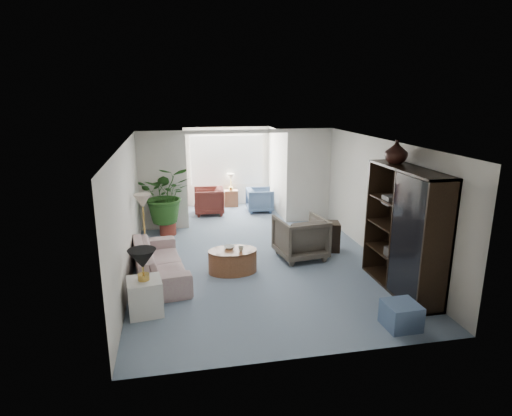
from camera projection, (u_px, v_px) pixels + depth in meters
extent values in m
plane|color=#7D91A5|center=(262.00, 269.00, 8.52)|extent=(6.00, 6.00, 0.00)
plane|color=#7D91A5|center=(233.00, 214.00, 12.41)|extent=(2.60, 2.60, 0.00)
cube|color=silver|center=(163.00, 181.00, 10.68)|extent=(1.20, 0.12, 2.50)
cube|color=silver|center=(309.00, 176.00, 11.39)|extent=(1.20, 0.12, 2.50)
cube|color=silver|center=(238.00, 132.00, 10.73)|extent=(2.60, 0.12, 0.10)
cube|color=white|center=(227.00, 160.00, 13.06)|extent=(2.20, 0.02, 1.50)
cube|color=white|center=(227.00, 160.00, 13.04)|extent=(2.20, 0.02, 1.50)
cube|color=beige|center=(385.00, 181.00, 8.44)|extent=(0.04, 0.50, 0.40)
imported|color=#B8AA9C|center=(160.00, 262.00, 8.06)|extent=(1.14, 2.30, 0.64)
cube|color=silver|center=(145.00, 297.00, 6.75)|extent=(0.58, 0.58, 0.57)
cone|color=black|center=(142.00, 259.00, 6.58)|extent=(0.44, 0.44, 0.30)
cone|color=beige|center=(143.00, 201.00, 8.76)|extent=(0.36, 0.36, 0.28)
cylinder|color=brown|center=(233.00, 261.00, 8.34)|extent=(1.17, 1.17, 0.45)
imported|color=white|center=(229.00, 247.00, 8.36)|extent=(0.26, 0.26, 0.05)
imported|color=#BCB8A4|center=(241.00, 249.00, 8.20)|extent=(0.13, 0.13, 0.10)
imported|color=#5C5348|center=(300.00, 237.00, 9.02)|extent=(1.08, 1.10, 0.89)
cube|color=black|center=(327.00, 236.00, 9.47)|extent=(0.61, 0.53, 0.64)
cube|color=black|center=(404.00, 231.00, 7.38)|extent=(0.52, 1.96, 2.18)
imported|color=black|center=(396.00, 152.00, 7.52)|extent=(0.40, 0.40, 0.41)
cube|color=slate|center=(401.00, 315.00, 6.37)|extent=(0.49, 0.49, 0.39)
cylinder|color=maroon|center=(168.00, 228.00, 10.56)|extent=(0.40, 0.40, 0.32)
imported|color=#25531C|center=(166.00, 194.00, 10.34)|extent=(1.25, 1.09, 1.39)
imported|color=slate|center=(260.00, 200.00, 12.60)|extent=(0.79, 0.77, 0.69)
imported|color=#54211D|center=(209.00, 201.00, 12.31)|extent=(0.88, 0.86, 0.77)
cube|color=brown|center=(231.00, 198.00, 13.19)|extent=(0.43, 0.34, 0.50)
cube|color=black|center=(414.00, 211.00, 6.95)|extent=(0.30, 0.26, 0.16)
cube|color=#312D2C|center=(395.00, 252.00, 7.65)|extent=(0.30, 0.26, 0.16)
cube|color=#4C4947|center=(393.00, 200.00, 7.63)|extent=(0.30, 0.26, 0.16)
cube|color=#4C4A47|center=(408.00, 234.00, 7.20)|extent=(0.30, 0.26, 0.16)
cube|color=black|center=(415.00, 266.00, 7.02)|extent=(0.30, 0.26, 0.16)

